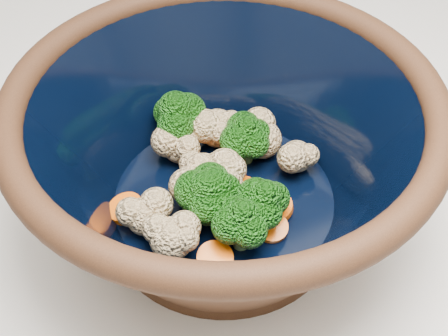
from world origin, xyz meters
TOP-DOWN VIEW (x-y plane):
  - mixing_bowl at (-0.11, 0.09)m, footprint 0.31×0.31m
  - vegetable_pile at (-0.12, 0.10)m, footprint 0.17×0.16m

SIDE VIEW (x-z plane):
  - vegetable_pile at x=-0.12m, z-range 0.93..0.98m
  - mixing_bowl at x=-0.11m, z-range 0.91..1.04m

